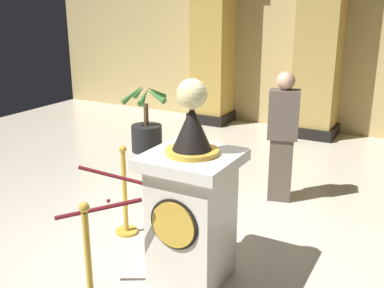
% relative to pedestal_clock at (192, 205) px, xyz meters
% --- Properties ---
extents(ground_plane, '(12.53, 12.53, 0.00)m').
position_rel_pedestal_clock_xyz_m(ground_plane, '(-0.25, 0.27, -0.72)').
color(ground_plane, beige).
extents(back_wall, '(12.53, 0.16, 3.98)m').
position_rel_pedestal_clock_xyz_m(back_wall, '(-0.25, 5.60, 1.27)').
color(back_wall, tan).
rests_on(back_wall, ground_plane).
extents(pedestal_clock, '(0.75, 0.75, 1.81)m').
position_rel_pedestal_clock_xyz_m(pedestal_clock, '(0.00, 0.00, 0.00)').
color(pedestal_clock, silver).
rests_on(pedestal_clock, ground_plane).
extents(stanchion_near, '(0.24, 0.24, 0.99)m').
position_rel_pedestal_clock_xyz_m(stanchion_near, '(-1.03, 0.40, -0.38)').
color(stanchion_near, gold).
rests_on(stanchion_near, ground_plane).
extents(stanchion_far, '(0.24, 0.24, 1.01)m').
position_rel_pedestal_clock_xyz_m(stanchion_far, '(-0.40, -0.88, -0.37)').
color(stanchion_far, gold).
rests_on(stanchion_far, ground_plane).
extents(velvet_rope, '(0.98, 0.99, 0.22)m').
position_rel_pedestal_clock_xyz_m(velvet_rope, '(-0.72, -0.24, 0.06)').
color(velvet_rope, '#591419').
extents(column_left, '(0.84, 0.84, 3.82)m').
position_rel_pedestal_clock_xyz_m(column_left, '(-2.36, 5.20, 1.17)').
color(column_left, black).
rests_on(column_left, ground_plane).
extents(column_centre_rear, '(0.89, 0.89, 3.82)m').
position_rel_pedestal_clock_xyz_m(column_centre_rear, '(-0.25, 5.20, 1.17)').
color(column_centre_rear, black).
rests_on(column_centre_rear, ground_plane).
extents(potted_palm_left, '(0.82, 0.80, 1.15)m').
position_rel_pedestal_clock_xyz_m(potted_palm_left, '(-2.44, 2.88, -0.38)').
color(potted_palm_left, black).
rests_on(potted_palm_left, ground_plane).
extents(bystander_guest, '(0.41, 0.31, 1.62)m').
position_rel_pedestal_clock_xyz_m(bystander_guest, '(0.14, 2.04, 0.13)').
color(bystander_guest, brown).
rests_on(bystander_guest, ground_plane).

